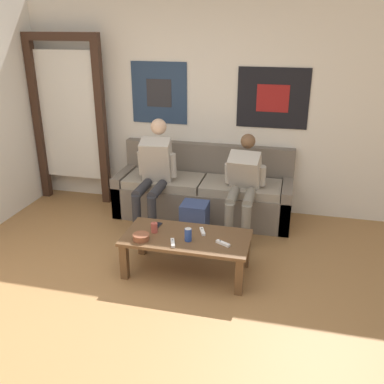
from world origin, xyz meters
TOP-DOWN VIEW (x-y plane):
  - ground_plane at (0.00, 0.00)m, footprint 18.00×18.00m
  - wall_back at (0.00, 2.56)m, footprint 10.00×0.07m
  - door_frame at (-1.52, 2.34)m, footprint 1.00×0.10m
  - couch at (0.28, 2.21)m, footprint 2.14×0.71m
  - coffee_table at (0.40, 0.89)m, footprint 1.19×0.59m
  - person_seated_adult at (-0.23, 1.85)m, footprint 0.47×0.89m
  - person_seated_teen at (0.81, 1.86)m, footprint 0.47×0.94m
  - backpack at (0.34, 1.49)m, footprint 0.28×0.30m
  - ceramic_bowl at (0.01, 0.72)m, footprint 0.16×0.16m
  - pillar_candle at (0.08, 0.90)m, footprint 0.06×0.06m
  - drink_can_blue at (0.44, 0.81)m, footprint 0.07×0.07m
  - game_controller_near_left at (0.32, 0.71)m, footprint 0.08×0.15m
  - game_controller_near_right at (0.76, 0.81)m, footprint 0.14×0.10m
  - game_controller_far_center at (0.53, 1.00)m, footprint 0.09×0.15m
  - cell_phone at (0.06, 1.03)m, footprint 0.08×0.14m

SIDE VIEW (x-z plane):
  - ground_plane at x=0.00m, z-range 0.00..0.00m
  - backpack at x=0.34m, z-range -0.01..0.45m
  - couch at x=0.28m, z-range -0.13..0.72m
  - coffee_table at x=0.40m, z-range 0.13..0.52m
  - cell_phone at x=0.06m, z-range 0.39..0.40m
  - game_controller_near_left at x=0.32m, z-range 0.39..0.41m
  - game_controller_near_right at x=0.76m, z-range 0.39..0.41m
  - game_controller_far_center at x=0.53m, z-range 0.39..0.41m
  - ceramic_bowl at x=0.01m, z-range 0.39..0.45m
  - pillar_candle at x=0.08m, z-range 0.38..0.49m
  - drink_can_blue at x=0.44m, z-range 0.39..0.51m
  - person_seated_teen at x=0.81m, z-range 0.05..1.14m
  - person_seated_adult at x=-0.23m, z-range 0.05..1.27m
  - door_frame at x=-1.52m, z-range 0.12..2.27m
  - wall_back at x=0.00m, z-range 0.00..2.55m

